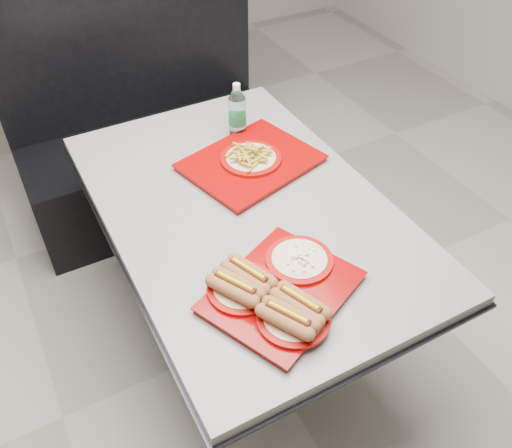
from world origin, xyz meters
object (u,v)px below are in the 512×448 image
tray_near (277,290)px  diner_table (245,239)px  water_bottle (237,113)px  tray_far (251,160)px  booth_bench (148,135)px

tray_near → diner_table: bearing=75.2°
water_bottle → tray_near: bearing=-109.4°
tray_far → water_bottle: size_ratio=2.44×
diner_table → tray_far: (0.12, 0.19, 0.19)m
diner_table → water_bottle: (0.18, 0.40, 0.26)m
booth_bench → tray_far: size_ratio=2.50×
booth_bench → tray_far: 0.99m
diner_table → tray_near: tray_near is taller
tray_near → water_bottle: 0.86m
booth_bench → water_bottle: booth_bench is taller
tray_far → water_bottle: 0.23m
tray_far → tray_near: bearing=-111.2°
tray_far → diner_table: bearing=-123.3°
booth_bench → water_bottle: (0.18, -0.69, 0.44)m
water_bottle → booth_bench: bearing=104.3°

